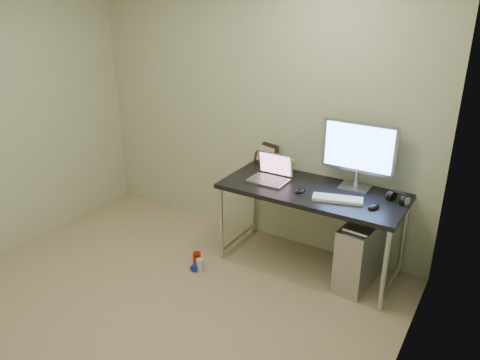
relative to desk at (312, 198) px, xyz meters
name	(u,v)px	position (x,y,z in m)	size (l,w,h in m)	color
floor	(134,325)	(-0.77, -1.41, -0.67)	(3.50, 3.50, 0.00)	tan
wall_back	(253,111)	(-0.77, 0.34, 0.58)	(3.50, 0.02, 2.50)	beige
wall_right	(394,239)	(0.98, -1.41, 0.58)	(0.02, 3.50, 2.50)	beige
desk	(312,198)	(0.00, 0.00, 0.00)	(1.54, 0.68, 0.75)	black
tower_computer	(360,253)	(0.46, -0.02, -0.39)	(0.29, 0.56, 0.60)	silver
cable_a	(367,224)	(0.41, 0.29, -0.27)	(0.01, 0.01, 0.70)	black
cable_b	(376,230)	(0.50, 0.27, -0.29)	(0.01, 0.01, 0.72)	black
can_red	(197,259)	(-0.85, -0.52, -0.60)	(0.07, 0.07, 0.13)	#B21603
can_white	(200,265)	(-0.78, -0.57, -0.61)	(0.06, 0.06, 0.11)	silver
can_blue	(196,265)	(-0.82, -0.57, -0.63)	(0.07, 0.07, 0.12)	#1829B3
laptop	(271,174)	(-0.40, 0.00, 0.13)	(0.33, 0.27, 0.23)	#B5B6BE
monitor	(359,150)	(0.30, 0.21, 0.42)	(0.62, 0.18, 0.58)	#B5B6BE
keyboard	(338,199)	(0.26, -0.10, 0.09)	(0.39, 0.13, 0.02)	white
mouse_right	(374,206)	(0.55, -0.09, 0.10)	(0.07, 0.12, 0.04)	black
mouse_left	(300,190)	(-0.06, -0.10, 0.10)	(0.07, 0.11, 0.04)	black
headphones	(398,198)	(0.67, 0.12, 0.11)	(0.18, 0.10, 0.11)	black
picture_frame	(266,154)	(-0.61, 0.31, 0.19)	(0.27, 0.03, 0.22)	black
webcam	(291,162)	(-0.34, 0.30, 0.16)	(0.04, 0.04, 0.11)	silver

